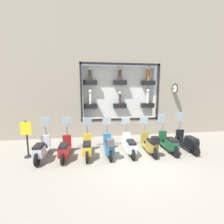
{
  "coord_description": "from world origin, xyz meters",
  "views": [
    {
      "loc": [
        -5.52,
        1.77,
        2.9
      ],
      "look_at": [
        2.14,
        0.72,
        1.71
      ],
      "focal_mm": 24.0,
      "sensor_mm": 36.0,
      "label": 1
    }
  ],
  "objects_px": {
    "scooter_olive_2": "(150,144)",
    "scooter_yellow_5": "(87,147)",
    "shop_sign_post": "(27,138)",
    "scooter_green_1": "(169,143)",
    "scooter_silver_7": "(41,149)",
    "scooter_teal_4": "(109,146)",
    "scooter_white_3": "(130,145)",
    "scooter_black_0": "(187,141)",
    "scooter_red_6": "(65,149)"
  },
  "relations": [
    {
      "from": "scooter_yellow_5",
      "to": "scooter_red_6",
      "type": "distance_m",
      "value": 0.93
    },
    {
      "from": "scooter_olive_2",
      "to": "scooter_white_3",
      "type": "height_order",
      "value": "scooter_olive_2"
    },
    {
      "from": "scooter_black_0",
      "to": "shop_sign_post",
      "type": "xyz_separation_m",
      "value": [
        0.31,
        7.19,
        0.41
      ]
    },
    {
      "from": "scooter_silver_7",
      "to": "scooter_olive_2",
      "type": "bearing_deg",
      "value": -90.87
    },
    {
      "from": "scooter_green_1",
      "to": "scooter_olive_2",
      "type": "distance_m",
      "value": 0.94
    },
    {
      "from": "scooter_olive_2",
      "to": "scooter_green_1",
      "type": "bearing_deg",
      "value": -85.73
    },
    {
      "from": "scooter_white_3",
      "to": "scooter_black_0",
      "type": "bearing_deg",
      "value": -89.75
    },
    {
      "from": "scooter_white_3",
      "to": "scooter_silver_7",
      "type": "xyz_separation_m",
      "value": [
        0.01,
        3.74,
        0.02
      ]
    },
    {
      "from": "scooter_yellow_5",
      "to": "scooter_red_6",
      "type": "relative_size",
      "value": 1.0
    },
    {
      "from": "scooter_green_1",
      "to": "scooter_teal_4",
      "type": "relative_size",
      "value": 1.0
    },
    {
      "from": "scooter_teal_4",
      "to": "scooter_yellow_5",
      "type": "distance_m",
      "value": 0.94
    },
    {
      "from": "scooter_teal_4",
      "to": "scooter_silver_7",
      "type": "relative_size",
      "value": 0.99
    },
    {
      "from": "shop_sign_post",
      "to": "scooter_black_0",
      "type": "bearing_deg",
      "value": -92.51
    },
    {
      "from": "scooter_green_1",
      "to": "shop_sign_post",
      "type": "relative_size",
      "value": 1.13
    },
    {
      "from": "scooter_yellow_5",
      "to": "scooter_silver_7",
      "type": "distance_m",
      "value": 1.87
    },
    {
      "from": "scooter_teal_4",
      "to": "shop_sign_post",
      "type": "xyz_separation_m",
      "value": [
        0.39,
        3.46,
        0.4
      ]
    },
    {
      "from": "scooter_teal_4",
      "to": "scooter_red_6",
      "type": "xyz_separation_m",
      "value": [
        0.07,
        1.87,
        -0.04
      ]
    },
    {
      "from": "scooter_red_6",
      "to": "shop_sign_post",
      "type": "distance_m",
      "value": 1.68
    },
    {
      "from": "scooter_olive_2",
      "to": "scooter_red_6",
      "type": "distance_m",
      "value": 3.74
    },
    {
      "from": "scooter_black_0",
      "to": "scooter_white_3",
      "type": "relative_size",
      "value": 1.01
    },
    {
      "from": "scooter_teal_4",
      "to": "shop_sign_post",
      "type": "distance_m",
      "value": 3.5
    },
    {
      "from": "scooter_green_1",
      "to": "scooter_silver_7",
      "type": "xyz_separation_m",
      "value": [
        0.0,
        5.61,
        0.01
      ]
    },
    {
      "from": "scooter_teal_4",
      "to": "scooter_silver_7",
      "type": "height_order",
      "value": "scooter_silver_7"
    },
    {
      "from": "scooter_yellow_5",
      "to": "scooter_black_0",
      "type": "bearing_deg",
      "value": -89.9
    },
    {
      "from": "scooter_green_1",
      "to": "scooter_teal_4",
      "type": "xyz_separation_m",
      "value": [
        -0.07,
        2.8,
        0.03
      ]
    },
    {
      "from": "scooter_red_6",
      "to": "shop_sign_post",
      "type": "height_order",
      "value": "scooter_red_6"
    },
    {
      "from": "scooter_black_0",
      "to": "scooter_silver_7",
      "type": "relative_size",
      "value": 1.0
    },
    {
      "from": "scooter_black_0",
      "to": "scooter_teal_4",
      "type": "relative_size",
      "value": 1.01
    },
    {
      "from": "scooter_black_0",
      "to": "scooter_olive_2",
      "type": "distance_m",
      "value": 1.87
    },
    {
      "from": "scooter_black_0",
      "to": "scooter_red_6",
      "type": "height_order",
      "value": "scooter_black_0"
    },
    {
      "from": "scooter_green_1",
      "to": "scooter_white_3",
      "type": "bearing_deg",
      "value": 90.2
    },
    {
      "from": "scooter_olive_2",
      "to": "scooter_yellow_5",
      "type": "distance_m",
      "value": 2.8
    },
    {
      "from": "scooter_black_0",
      "to": "scooter_red_6",
      "type": "bearing_deg",
      "value": 90.1
    },
    {
      "from": "scooter_white_3",
      "to": "scooter_teal_4",
      "type": "relative_size",
      "value": 1.0
    },
    {
      "from": "scooter_teal_4",
      "to": "shop_sign_post",
      "type": "height_order",
      "value": "shop_sign_post"
    },
    {
      "from": "scooter_silver_7",
      "to": "scooter_teal_4",
      "type": "bearing_deg",
      "value": -91.46
    },
    {
      "from": "scooter_olive_2",
      "to": "scooter_teal_4",
      "type": "xyz_separation_m",
      "value": [
        -0.0,
        1.87,
        -0.0
      ]
    },
    {
      "from": "scooter_black_0",
      "to": "scooter_white_3",
      "type": "distance_m",
      "value": 2.8
    },
    {
      "from": "scooter_white_3",
      "to": "scooter_yellow_5",
      "type": "bearing_deg",
      "value": 89.88
    },
    {
      "from": "scooter_olive_2",
      "to": "scooter_silver_7",
      "type": "distance_m",
      "value": 4.67
    },
    {
      "from": "scooter_red_6",
      "to": "scooter_silver_7",
      "type": "distance_m",
      "value": 0.93
    },
    {
      "from": "scooter_black_0",
      "to": "scooter_white_3",
      "type": "xyz_separation_m",
      "value": [
        -0.01,
        2.8,
        -0.03
      ]
    },
    {
      "from": "scooter_white_3",
      "to": "scooter_red_6",
      "type": "bearing_deg",
      "value": 89.96
    },
    {
      "from": "scooter_olive_2",
      "to": "scooter_red_6",
      "type": "relative_size",
      "value": 1.0
    },
    {
      "from": "scooter_white_3",
      "to": "scooter_yellow_5",
      "type": "xyz_separation_m",
      "value": [
        0.0,
        1.87,
        0.01
      ]
    },
    {
      "from": "shop_sign_post",
      "to": "scooter_olive_2",
      "type": "bearing_deg",
      "value": -94.19
    },
    {
      "from": "scooter_white_3",
      "to": "shop_sign_post",
      "type": "bearing_deg",
      "value": 85.74
    },
    {
      "from": "scooter_olive_2",
      "to": "scooter_teal_4",
      "type": "bearing_deg",
      "value": 90.0
    },
    {
      "from": "scooter_silver_7",
      "to": "shop_sign_post",
      "type": "distance_m",
      "value": 0.84
    },
    {
      "from": "scooter_red_6",
      "to": "scooter_teal_4",
      "type": "bearing_deg",
      "value": -92.0
    }
  ]
}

